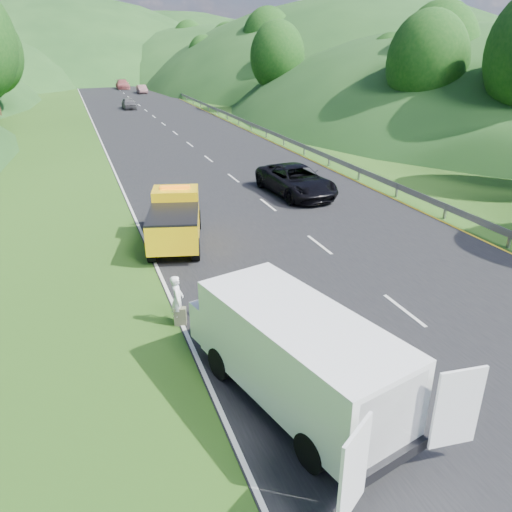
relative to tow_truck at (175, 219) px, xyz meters
name	(u,v)px	position (x,y,z in m)	size (l,w,h in m)	color
ground	(293,298)	(2.66, -6.27, -1.11)	(320.00, 320.00, 0.00)	#38661E
road_surface	(164,124)	(5.66, 33.73, -1.10)	(14.00, 200.00, 0.02)	black
guardrail	(201,108)	(12.96, 46.23, -1.11)	(0.06, 140.00, 1.52)	gray
tree_line_right	(270,99)	(25.66, 53.73, -1.11)	(14.00, 140.00, 14.00)	#255118
hills_backdrop	(112,74)	(9.16, 128.43, -1.11)	(201.00, 288.60, 44.00)	#2D5B23
tow_truck	(175,219)	(0.00, 0.00, 0.00)	(3.22, 5.60, 2.27)	black
white_van	(294,352)	(0.51, -10.99, 0.25)	(4.46, 7.28, 2.41)	black
woman	(179,323)	(-1.30, -6.50, -1.11)	(0.57, 0.42, 1.57)	white
child	(212,317)	(-0.27, -6.53, -1.11)	(0.46, 0.36, 0.95)	#D0C96F
worker	(343,400)	(1.64, -11.45, -1.11)	(1.10, 0.63, 1.70)	black
suitcase	(180,316)	(-1.28, -6.64, -0.82)	(0.36, 0.20, 0.58)	#65664C
spare_tire	(375,438)	(1.68, -12.79, -1.11)	(0.63, 0.63, 0.20)	black
passing_suv	(296,195)	(7.83, 5.00, -1.11)	(2.71, 5.87, 1.63)	black
dist_car_a	(129,109)	(3.91, 48.03, -1.11)	(1.61, 4.01, 1.37)	#464549
dist_car_b	(142,93)	(8.56, 68.63, -1.11)	(1.39, 3.98, 1.31)	#754E51
dist_car_c	(123,89)	(6.49, 78.22, -1.11)	(2.19, 5.39, 1.56)	#A85455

